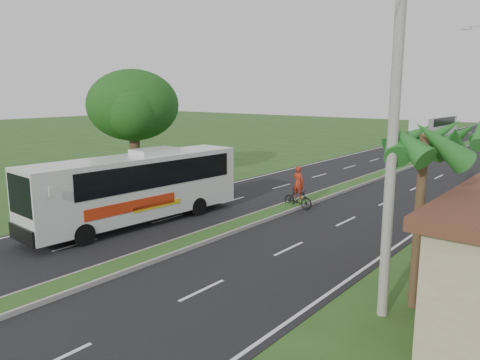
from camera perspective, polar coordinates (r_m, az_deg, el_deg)
The scene contains 11 objects.
ground at distance 17.46m, azimuth -13.18°, elevation -10.08°, with size 180.00×180.00×0.00m, color #284D1C.
road_asphalt at distance 33.21m, azimuth 14.93°, elevation -0.16°, with size 14.00×160.00×0.02m, color black.
median_strip at distance 33.19m, azimuth 14.94°, elevation -0.01°, with size 1.20×160.00×0.18m.
lane_edge_left at distance 36.35m, azimuth 5.24°, elevation 1.08°, with size 0.12×160.00×0.01m, color silver.
lane_edge_right at distance 31.21m, azimuth 26.24°, elevation -1.64°, with size 0.12×160.00×0.01m, color silver.
palm_verge_a at distance 13.62m, azimuth 21.53°, elevation 4.14°, with size 2.40×2.40×5.45m.
shade_tree at distance 32.07m, azimuth -13.01°, elevation 8.58°, with size 6.30×6.00×7.54m.
utility_pole_a at distance 12.76m, azimuth 18.31°, elevation 8.15°, with size 1.60×0.28×11.00m.
coach_bus_main at distance 22.14m, azimuth -12.31°, elevation -0.47°, with size 2.90×10.80×3.45m.
coach_bus_far at distance 62.84m, azimuth 22.55°, elevation 5.97°, with size 2.74×10.31×2.97m.
motorcyclist at distance 24.81m, azimuth 7.08°, elevation -1.62°, with size 1.72×0.52×2.28m.
Camera 1 is at (12.96, -9.95, 6.16)m, focal length 35.00 mm.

